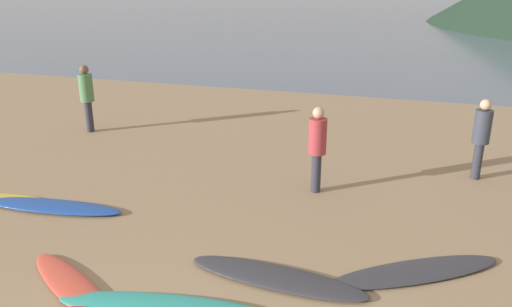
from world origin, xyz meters
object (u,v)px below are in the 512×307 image
surfboard_3 (162,307)px  person_0 (317,143)px  surfboard_2 (72,286)px  person_3 (482,133)px  surfboard_5 (416,271)px  person_1 (87,93)px  surfboard_4 (277,277)px  surfboard_1 (53,206)px

surfboard_3 → person_0: (1.06, 3.99, 0.88)m
surfboard_2 → person_3: 7.58m
surfboard_2 → surfboard_5: (4.13, 1.66, -0.01)m
person_0 → person_1: size_ratio=0.95×
surfboard_5 → person_1: person_1 is taller
surfboard_2 → person_0: person_0 is taller
surfboard_4 → person_0: 3.11m
surfboard_2 → surfboard_3: (1.28, -0.05, 0.01)m
surfboard_3 → surfboard_5: (2.85, 1.71, -0.02)m
person_0 → person_3: size_ratio=1.01×
surfboard_2 → surfboard_5: 4.45m
person_1 → surfboard_1: bearing=-82.6°
person_3 → surfboard_1: bearing=105.1°
surfboard_4 → surfboard_5: (1.72, 0.69, -0.01)m
surfboard_5 → person_1: size_ratio=1.48×
surfboard_3 → person_0: person_0 is taller
surfboard_3 → surfboard_4: (1.13, 1.01, -0.01)m
surfboard_1 → person_3: 7.84m
surfboard_1 → person_1: (-2.02, 4.05, 0.93)m
surfboard_2 → surfboard_3: 1.28m
person_1 → person_3: size_ratio=1.06×
surfboard_4 → person_1: size_ratio=1.46×
surfboard_5 → person_0: 3.04m
surfboard_5 → surfboard_2: bearing=169.4°
surfboard_3 → person_3: bearing=45.4°
surfboard_4 → surfboard_3: bearing=-133.0°
surfboard_4 → person_3: bearing=63.8°
surfboard_1 → person_3: bearing=21.8°
person_1 → surfboard_3: bearing=-69.0°
surfboard_3 → person_1: 7.89m
surfboard_1 → surfboard_4: (4.16, -0.93, -0.01)m
person_3 → surfboard_2: bearing=124.4°
surfboard_2 → surfboard_1: bearing=163.5°
surfboard_2 → surfboard_4: surfboard_4 is taller
surfboard_3 → surfboard_4: 1.52m
surfboard_2 → surfboard_3: surfboard_3 is taller
person_1 → surfboard_5: bearing=-47.6°
surfboard_5 → person_0: (-1.80, 2.28, 0.90)m
person_0 → person_1: 6.42m
person_1 → person_0: bearing=-37.3°
surfboard_4 → surfboard_1: bearing=172.6°
surfboard_2 → person_0: bearing=90.1°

